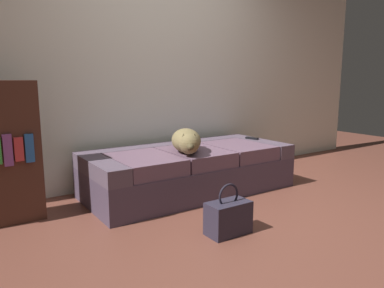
# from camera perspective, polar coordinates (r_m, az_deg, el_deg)

# --- Properties ---
(ground_plane) EXTENTS (10.00, 10.00, 0.00)m
(ground_plane) POSITION_cam_1_polar(r_m,az_deg,el_deg) (2.96, 11.00, -12.20)
(ground_plane) COLOR brown
(back_wall) EXTENTS (6.40, 0.10, 2.80)m
(back_wall) POSITION_cam_1_polar(r_m,az_deg,el_deg) (4.09, -5.40, 14.09)
(back_wall) COLOR white
(back_wall) RESTS_ON ground
(couch) EXTENTS (2.02, 0.90, 0.44)m
(couch) POSITION_cam_1_polar(r_m,az_deg,el_deg) (3.66, -0.45, -4.06)
(couch) COLOR #4D3F52
(couch) RESTS_ON ground
(dog_tan) EXTENTS (0.45, 0.61, 0.22)m
(dog_tan) POSITION_cam_1_polar(r_m,az_deg,el_deg) (3.38, -0.82, 0.49)
(dog_tan) COLOR olive
(dog_tan) RESTS_ON couch
(tv_remote) EXTENTS (0.09, 0.16, 0.02)m
(tv_remote) POSITION_cam_1_polar(r_m,az_deg,el_deg) (4.20, 9.25, 0.89)
(tv_remote) COLOR black
(tv_remote) RESTS_ON couch
(handbag) EXTENTS (0.32, 0.18, 0.38)m
(handbag) POSITION_cam_1_polar(r_m,az_deg,el_deg) (2.73, 5.62, -11.18)
(handbag) COLOR #2D293A
(handbag) RESTS_ON ground
(bookshelf) EXTENTS (0.56, 0.30, 1.10)m
(bookshelf) POSITION_cam_1_polar(r_m,az_deg,el_deg) (3.19, -27.54, -1.23)
(bookshelf) COLOR #4B2A1F
(bookshelf) RESTS_ON ground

